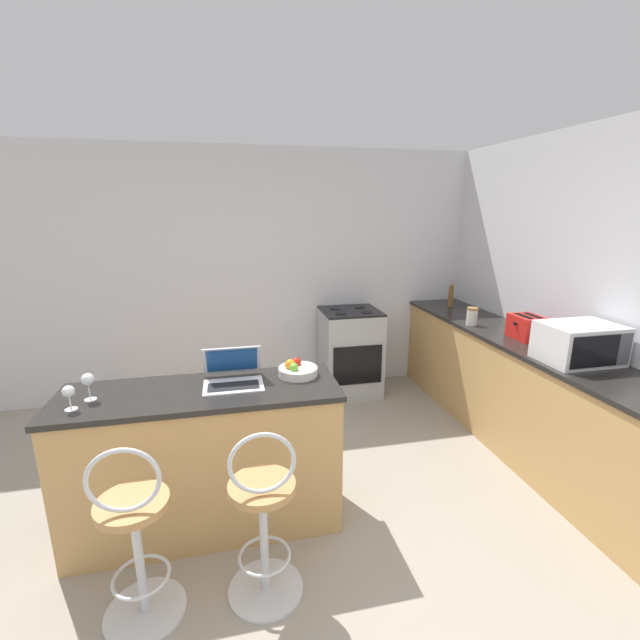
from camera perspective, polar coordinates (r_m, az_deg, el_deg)
The scene contains 15 objects.
ground_plane at distance 2.72m, azimuth -2.48°, elevation -32.09°, with size 20.00×20.00×0.00m, color gray.
wall_back at distance 4.64m, azimuth -8.59°, elevation 6.00°, with size 12.00×0.06×2.60m.
breakfast_bar at distance 2.89m, azimuth -14.98°, elevation -17.48°, with size 1.65×0.57×0.94m.
counter_right at distance 4.08m, azimuth 24.81°, elevation -8.56°, with size 0.60×3.24×0.94m.
bar_stool_near at distance 2.45m, azimuth -23.38°, elevation -25.18°, with size 0.40×0.40×0.99m.
bar_stool_far at distance 2.40m, azimuth -7.56°, elevation -24.84°, with size 0.40×0.40×0.99m.
laptop at distance 2.71m, azimuth -11.54°, elevation -7.10°, with size 0.36×0.32×0.22m.
microwave at distance 3.50m, azimuth 31.29°, elevation -2.64°, with size 0.51×0.37×0.27m.
toaster at distance 3.92m, azimuth 25.88°, elevation -0.87°, with size 0.23×0.27×0.20m.
stove_range at distance 4.68m, azimuth 4.00°, elevation -4.29°, with size 0.61×0.59×0.94m.
pepper_mill at distance 4.91m, azimuth 17.04°, elevation 3.09°, with size 0.06×0.06×0.25m.
wine_glass_short at distance 2.73m, azimuth -28.56°, elevation -7.12°, with size 0.07×0.07×0.16m.
storage_jar at distance 4.19m, azimuth 19.60°, elevation 0.48°, with size 0.10×0.10×0.16m.
wine_glass_tall at distance 2.66m, azimuth -30.51°, elevation -8.36°, with size 0.06×0.06×0.14m.
fruit_bowl at distance 2.78m, azimuth -3.08°, elevation -6.70°, with size 0.25×0.25×0.11m.
Camera 1 is at (-0.30, -1.84, 1.98)m, focal length 24.00 mm.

